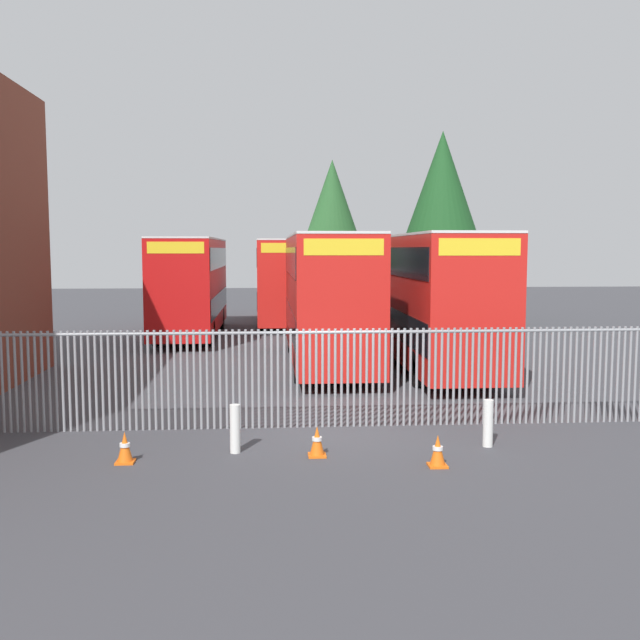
# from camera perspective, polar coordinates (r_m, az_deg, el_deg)

# --- Properties ---
(ground_plane) EXTENTS (100.00, 100.00, 0.00)m
(ground_plane) POSITION_cam_1_polar(r_m,az_deg,el_deg) (24.08, -0.69, -3.81)
(ground_plane) COLOR #3D3D42
(palisade_fence) EXTENTS (15.47, 0.14, 2.35)m
(palisade_fence) POSITION_cam_1_polar(r_m,az_deg,el_deg) (16.00, 0.46, -4.33)
(palisade_fence) COLOR gray
(palisade_fence) RESTS_ON ground
(double_decker_bus_near_gate) EXTENTS (2.54, 10.81, 4.42)m
(double_decker_bus_near_gate) POSITION_cam_1_polar(r_m,az_deg,el_deg) (24.16, 8.77, 1.95)
(double_decker_bus_near_gate) COLOR red
(double_decker_bus_near_gate) RESTS_ON ground
(double_decker_bus_behind_fence_left) EXTENTS (2.54, 10.81, 4.42)m
(double_decker_bus_behind_fence_left) POSITION_cam_1_polar(r_m,az_deg,el_deg) (24.54, 0.56, 2.07)
(double_decker_bus_behind_fence_left) COLOR red
(double_decker_bus_behind_fence_left) RESTS_ON ground
(double_decker_bus_behind_fence_right) EXTENTS (2.54, 10.81, 4.42)m
(double_decker_bus_behind_fence_right) POSITION_cam_1_polar(r_m,az_deg,el_deg) (33.13, -10.12, 2.90)
(double_decker_bus_behind_fence_right) COLOR red
(double_decker_bus_behind_fence_right) RESTS_ON ground
(double_decker_bus_far_back) EXTENTS (2.54, 10.81, 4.42)m
(double_decker_bus_far_back) POSITION_cam_1_polar(r_m,az_deg,el_deg) (38.11, -2.99, 3.33)
(double_decker_bus_far_back) COLOR red
(double_decker_bus_far_back) RESTS_ON ground
(bollard_near_left) EXTENTS (0.20, 0.20, 0.95)m
(bollard_near_left) POSITION_cam_1_polar(r_m,az_deg,el_deg) (14.24, -6.72, -8.52)
(bollard_near_left) COLOR silver
(bollard_near_left) RESTS_ON ground
(bollard_center_front) EXTENTS (0.20, 0.20, 0.95)m
(bollard_center_front) POSITION_cam_1_polar(r_m,az_deg,el_deg) (14.96, 13.13, -7.94)
(bollard_center_front) COLOR silver
(bollard_center_front) RESTS_ON ground
(traffic_cone_by_gate) EXTENTS (0.34, 0.34, 0.59)m
(traffic_cone_by_gate) POSITION_cam_1_polar(r_m,az_deg,el_deg) (13.95, -0.23, -9.57)
(traffic_cone_by_gate) COLOR orange
(traffic_cone_by_gate) RESTS_ON ground
(traffic_cone_mid_forecourt) EXTENTS (0.34, 0.34, 0.59)m
(traffic_cone_mid_forecourt) POSITION_cam_1_polar(r_m,az_deg,el_deg) (14.01, -15.15, -9.70)
(traffic_cone_mid_forecourt) COLOR orange
(traffic_cone_mid_forecourt) RESTS_ON ground
(traffic_cone_near_kerb) EXTENTS (0.34, 0.34, 0.59)m
(traffic_cone_near_kerb) POSITION_cam_1_polar(r_m,az_deg,el_deg) (13.50, 9.27, -10.17)
(traffic_cone_near_kerb) COLOR orange
(traffic_cone_near_kerb) RESTS_ON ground
(tree_tall_back) EXTENTS (3.91, 3.91, 8.57)m
(tree_tall_back) POSITION_cam_1_polar(r_m,az_deg,el_deg) (38.09, 0.97, 8.35)
(tree_tall_back) COLOR #4C3823
(tree_tall_back) RESTS_ON ground
(tree_short_side) EXTENTS (5.10, 5.10, 10.19)m
(tree_short_side) POSITION_cam_1_polar(r_m,az_deg,el_deg) (39.63, 9.61, 9.30)
(tree_short_side) COLOR #4C3823
(tree_short_side) RESTS_ON ground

